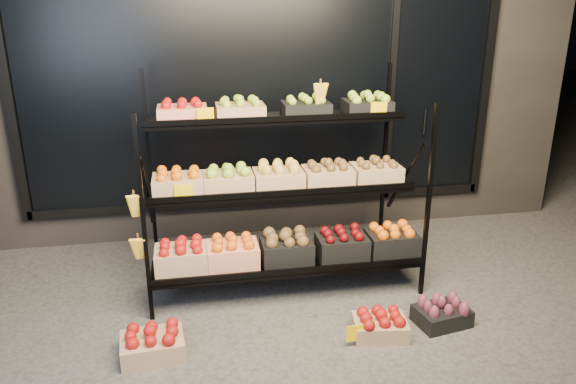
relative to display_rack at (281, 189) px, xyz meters
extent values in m
plane|color=#514F4C|center=(0.01, -0.60, -0.79)|extent=(24.00, 24.00, 0.00)
cube|color=#2D2826|center=(0.01, 2.00, 0.96)|extent=(6.00, 2.00, 3.50)
cube|color=black|center=(0.01, 0.98, 0.76)|extent=(4.20, 0.04, 2.40)
cube|color=black|center=(0.01, 0.96, -0.45)|extent=(4.30, 0.06, 0.08)
cube|color=black|center=(-2.14, 0.96, 0.76)|extent=(0.08, 0.06, 2.50)
cube|color=black|center=(2.16, 0.96, 0.76)|extent=(0.08, 0.06, 2.50)
cube|color=black|center=(1.21, 0.96, 0.76)|extent=(0.06, 0.06, 2.50)
cylinder|color=black|center=(1.56, 0.93, 0.26)|extent=(0.02, 0.02, 0.25)
cube|color=black|center=(-1.01, -0.42, -0.04)|extent=(0.03, 0.03, 1.50)
cube|color=black|center=(1.04, -0.42, -0.04)|extent=(0.03, 0.03, 1.50)
cube|color=black|center=(-1.01, 0.55, 0.04)|extent=(0.03, 0.03, 1.66)
cube|color=black|center=(1.04, 0.55, 0.04)|extent=(0.03, 0.03, 1.66)
cube|color=black|center=(0.01, -0.25, -0.52)|extent=(2.05, 0.42, 0.03)
cube|color=black|center=(0.01, -0.45, -0.49)|extent=(2.05, 0.02, 0.05)
cube|color=black|center=(0.01, 0.05, -0.02)|extent=(2.05, 0.40, 0.03)
cube|color=black|center=(0.01, -0.14, 0.01)|extent=(2.05, 0.02, 0.05)
cube|color=black|center=(0.01, 0.35, 0.48)|extent=(2.05, 0.40, 0.03)
cube|color=black|center=(0.01, 0.16, 0.51)|extent=(2.05, 0.02, 0.05)
cube|color=tan|center=(-0.71, 0.35, 0.55)|extent=(0.38, 0.28, 0.11)
ellipsoid|color=#AF0C11|center=(-0.71, 0.35, 0.63)|extent=(0.32, 0.24, 0.07)
cube|color=tan|center=(-0.26, 0.35, 0.55)|extent=(0.38, 0.28, 0.11)
ellipsoid|color=#97C431|center=(-0.26, 0.35, 0.63)|extent=(0.32, 0.24, 0.07)
cube|color=black|center=(0.27, 0.35, 0.55)|extent=(0.38, 0.28, 0.11)
ellipsoid|color=#97C431|center=(0.27, 0.35, 0.63)|extent=(0.32, 0.24, 0.07)
cube|color=black|center=(0.78, 0.35, 0.55)|extent=(0.38, 0.28, 0.11)
ellipsoid|color=#97C431|center=(0.78, 0.35, 0.63)|extent=(0.32, 0.24, 0.07)
cube|color=tan|center=(-0.78, 0.05, 0.06)|extent=(0.38, 0.28, 0.14)
ellipsoid|color=#DD5F0B|center=(-0.78, 0.05, 0.16)|extent=(0.32, 0.24, 0.07)
cube|color=tan|center=(-0.40, 0.05, 0.06)|extent=(0.38, 0.28, 0.14)
ellipsoid|color=#97C431|center=(-0.40, 0.05, 0.16)|extent=(0.32, 0.24, 0.07)
cube|color=tan|center=(-0.01, 0.05, 0.06)|extent=(0.38, 0.28, 0.14)
ellipsoid|color=gold|center=(-0.01, 0.05, 0.16)|extent=(0.32, 0.24, 0.07)
cube|color=tan|center=(0.39, 0.05, 0.06)|extent=(0.38, 0.28, 0.14)
ellipsoid|color=brown|center=(0.39, 0.05, 0.16)|extent=(0.32, 0.24, 0.07)
cube|color=tan|center=(0.79, 0.05, 0.06)|extent=(0.38, 0.28, 0.14)
ellipsoid|color=brown|center=(0.79, 0.05, 0.16)|extent=(0.32, 0.24, 0.07)
cube|color=tan|center=(-0.78, -0.25, -0.42)|extent=(0.38, 0.28, 0.18)
ellipsoid|color=#AF0C11|center=(-0.78, -0.25, -0.30)|extent=(0.32, 0.24, 0.07)
cube|color=tan|center=(-0.41, -0.25, -0.42)|extent=(0.38, 0.28, 0.18)
ellipsoid|color=#DD5F0B|center=(-0.41, -0.25, -0.30)|extent=(0.32, 0.24, 0.07)
cube|color=black|center=(0.00, -0.25, -0.42)|extent=(0.38, 0.28, 0.18)
ellipsoid|color=brown|center=(0.00, -0.25, -0.30)|extent=(0.32, 0.24, 0.07)
cube|color=black|center=(0.44, -0.25, -0.42)|extent=(0.38, 0.28, 0.18)
ellipsoid|color=#590608|center=(0.44, -0.25, -0.30)|extent=(0.32, 0.24, 0.07)
cube|color=black|center=(0.84, -0.25, -0.42)|extent=(0.38, 0.28, 0.18)
ellipsoid|color=#DD5F0B|center=(0.84, -0.25, -0.30)|extent=(0.32, 0.24, 0.07)
ellipsoid|color=yellow|center=(-1.06, -0.40, 0.17)|extent=(0.14, 0.08, 0.22)
ellipsoid|color=yellow|center=(-1.06, -0.40, -0.14)|extent=(0.14, 0.08, 0.22)
ellipsoid|color=yellow|center=(0.36, 0.25, 0.77)|extent=(0.14, 0.08, 0.22)
cube|color=#E7B400|center=(-0.74, -0.10, 0.05)|extent=(0.13, 0.01, 0.12)
cube|color=#E7B400|center=(0.83, 0.20, 0.55)|extent=(0.13, 0.01, 0.12)
cube|color=#E7B400|center=(-0.54, 0.20, 0.55)|extent=(0.13, 0.01, 0.12)
cube|color=#E7B400|center=(0.33, -1.00, -0.73)|extent=(0.13, 0.01, 0.12)
cube|color=tan|center=(-0.99, -0.86, -0.72)|extent=(0.42, 0.33, 0.14)
ellipsoid|color=#AF0C11|center=(-0.99, -0.86, -0.62)|extent=(0.35, 0.27, 0.07)
cube|color=tan|center=(0.53, -0.91, -0.73)|extent=(0.39, 0.31, 0.12)
ellipsoid|color=#AF0C11|center=(0.53, -0.91, -0.63)|extent=(0.33, 0.26, 0.07)
cube|color=black|center=(1.01, -0.85, -0.73)|extent=(0.40, 0.33, 0.12)
ellipsoid|color=brown|center=(1.01, -0.85, -0.63)|extent=(0.34, 0.27, 0.07)
camera|label=1|loc=(-0.67, -4.04, 1.44)|focal=35.00mm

